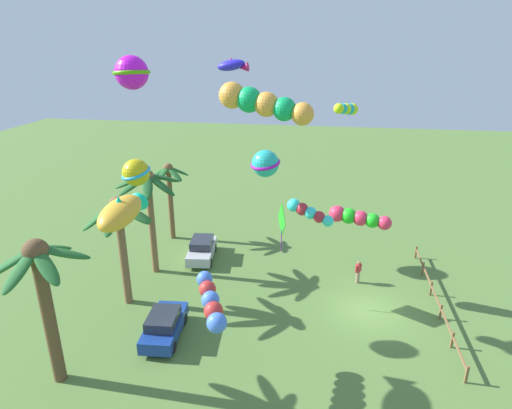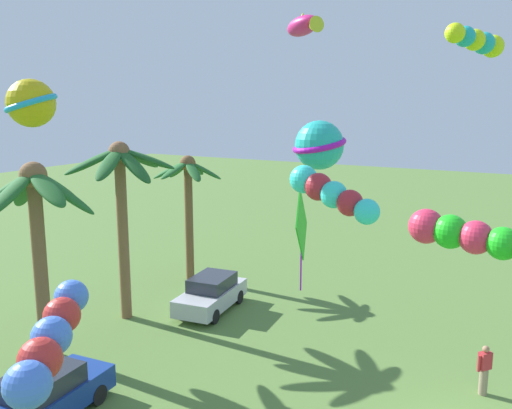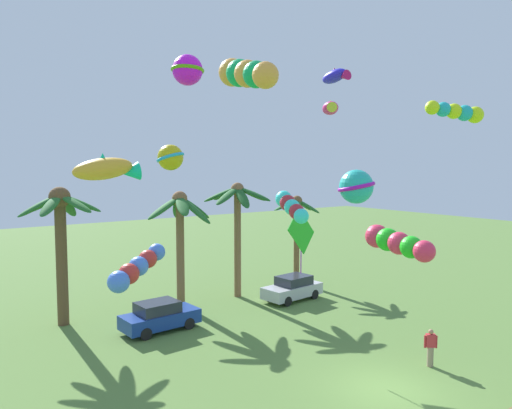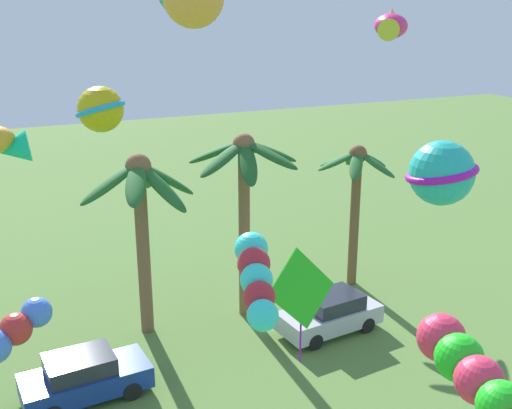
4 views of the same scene
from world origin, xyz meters
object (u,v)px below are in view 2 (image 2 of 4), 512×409
(palm_tree_0, at_px, (120,181))
(kite_tube_1, at_px, (330,193))
(kite_tube_4, at_px, (477,41))
(parked_car_1, at_px, (46,395))
(kite_fish_9, at_px, (304,26))
(kite_ball_8, at_px, (31,103))
(palm_tree_1, at_px, (187,187))
(kite_tube_3, at_px, (49,342))
(palm_tree_2, at_px, (36,211))
(kite_ball_2, at_px, (319,145))
(spectator_0, at_px, (484,370))
(parked_car_0, at_px, (211,293))
(kite_tube_11, at_px, (469,236))
(kite_diamond_7, at_px, (302,226))

(palm_tree_0, bearing_deg, kite_tube_1, -112.08)
(kite_tube_4, bearing_deg, parked_car_1, 139.36)
(palm_tree_0, distance_m, kite_fish_9, 9.42)
(kite_fish_9, bearing_deg, kite_ball_8, 136.70)
(palm_tree_1, height_order, kite_tube_3, palm_tree_1)
(kite_tube_1, bearing_deg, palm_tree_1, 49.02)
(palm_tree_0, distance_m, parked_car_1, 9.00)
(palm_tree_2, distance_m, kite_ball_2, 10.39)
(spectator_0, distance_m, kite_ball_8, 15.64)
(spectator_0, distance_m, kite_tube_4, 10.73)
(parked_car_1, height_order, kite_ball_2, kite_ball_2)
(palm_tree_2, xyz_separation_m, kite_tube_4, (7.97, -12.67, 5.66))
(parked_car_0, distance_m, kite_fish_9, 11.73)
(palm_tree_2, height_order, spectator_0, palm_tree_2)
(palm_tree_0, bearing_deg, spectator_0, -87.57)
(palm_tree_2, bearing_deg, kite_tube_11, -78.36)
(parked_car_0, distance_m, parked_car_1, 9.16)
(palm_tree_1, xyz_separation_m, spectator_0, (-4.84, -14.46, -3.87))
(parked_car_1, distance_m, kite_ball_2, 12.46)
(parked_car_0, xyz_separation_m, parked_car_1, (-9.15, -0.46, 0.00))
(palm_tree_0, height_order, parked_car_0, palm_tree_0)
(palm_tree_1, xyz_separation_m, palm_tree_2, (-9.34, -0.44, 0.53))
(parked_car_0, distance_m, kite_tube_1, 11.85)
(kite_ball_8, bearing_deg, palm_tree_2, 52.96)
(palm_tree_0, xyz_separation_m, kite_tube_11, (-1.14, -13.29, -0.40))
(kite_ball_8, xyz_separation_m, kite_tube_11, (4.29, -11.50, -3.48))
(parked_car_0, distance_m, kite_tube_11, 12.06)
(palm_tree_1, height_order, kite_tube_4, kite_tube_4)
(spectator_0, bearing_deg, kite_fish_9, 88.88)
(kite_fish_9, bearing_deg, kite_ball_2, 7.69)
(parked_car_1, xyz_separation_m, kite_ball_8, (1.37, 1.37, 8.06))
(kite_tube_11, bearing_deg, kite_ball_8, 110.45)
(kite_tube_11, bearing_deg, kite_ball_2, 55.41)
(kite_fish_9, bearing_deg, palm_tree_2, 120.75)
(kite_diamond_7, bearing_deg, parked_car_1, 127.35)
(kite_tube_4, xyz_separation_m, kite_ball_8, (-9.47, 10.67, -2.06))
(palm_tree_0, distance_m, kite_tube_11, 13.35)
(palm_tree_2, bearing_deg, parked_car_1, -130.56)
(spectator_0, bearing_deg, kite_ball_8, 116.59)
(spectator_0, bearing_deg, kite_tube_11, 163.32)
(palm_tree_2, distance_m, kite_diamond_7, 9.30)
(spectator_0, bearing_deg, palm_tree_0, 92.43)
(spectator_0, bearing_deg, palm_tree_2, 107.83)
(spectator_0, height_order, kite_tube_3, kite_tube_3)
(kite_tube_4, height_order, kite_tube_11, kite_tube_4)
(parked_car_1, distance_m, kite_tube_3, 5.37)
(palm_tree_1, distance_m, kite_tube_3, 16.38)
(kite_tube_4, xyz_separation_m, kite_diamond_7, (-6.42, 3.51, -5.51))
(palm_tree_0, xyz_separation_m, kite_tube_1, (-4.26, -10.50, 1.01))
(kite_tube_1, bearing_deg, kite_ball_8, 97.64)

